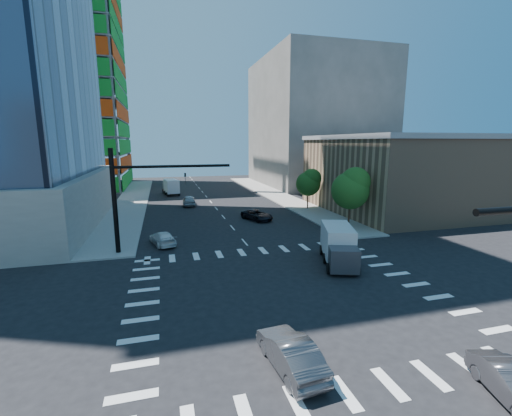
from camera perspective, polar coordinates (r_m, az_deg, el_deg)
name	(u,v)px	position (r m, az deg, el deg)	size (l,w,h in m)	color
ground	(288,294)	(22.86, 5.32, -14.01)	(160.00, 160.00, 0.00)	black
road_markings	(288,293)	(22.85, 5.32, -14.00)	(20.00, 20.00, 0.01)	silver
sidewalk_ne	(275,195)	(63.34, 3.21, 2.21)	(5.00, 60.00, 0.15)	gray
sidewalk_nw	(132,201)	(60.34, -19.93, 1.14)	(5.00, 60.00, 0.15)	gray
construction_building	(54,67)	(85.05, -30.57, 19.61)	(25.16, 34.50, 70.60)	slate
commercial_building	(400,173)	(52.74, 22.81, 5.37)	(20.50, 22.50, 10.60)	#9F7A5C
bg_building_ne	(315,123)	(82.07, 9.80, 13.80)	(24.00, 30.00, 28.00)	#615C57
signal_mast_nw	(132,191)	(31.24, -19.90, 2.67)	(10.20, 0.40, 9.00)	black
tree_south	(352,188)	(39.16, 15.68, 3.26)	(4.16, 4.16, 6.82)	#382316
tree_north	(309,182)	(49.95, 8.87, 4.29)	(3.54, 3.52, 5.78)	#382316
car_nb_far	(257,215)	(42.94, 0.18, -1.17)	(2.13, 4.62, 1.28)	black
car_sb_near	(163,238)	(33.86, -15.31, -4.90)	(1.75, 4.30, 1.25)	white
car_sb_mid	(189,200)	(53.73, -11.11, 1.25)	(1.90, 4.73, 1.61)	#93969A
car_sb_cross	(290,353)	(16.00, 5.75, -22.86)	(1.54, 4.42, 1.46)	#47484C
box_truck_near	(339,249)	(28.12, 13.67, -6.62)	(4.10, 6.06, 2.93)	black
box_truck_far	(171,188)	(65.85, -14.05, 3.29)	(3.15, 5.78, 2.88)	black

